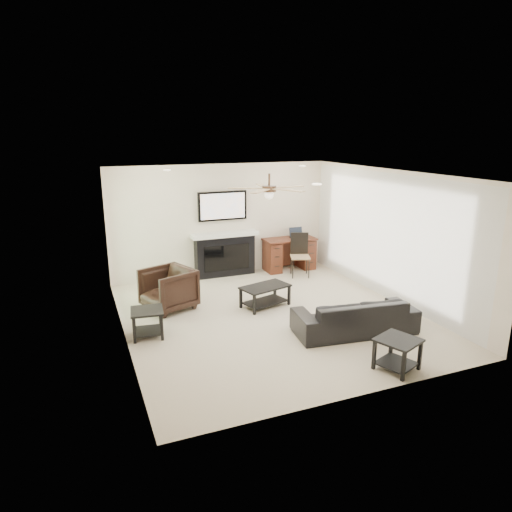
% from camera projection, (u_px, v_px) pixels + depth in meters
% --- Properties ---
extents(room_shell, '(5.50, 5.54, 2.52)m').
position_uv_depth(room_shell, '(279.00, 221.00, 7.81)').
color(room_shell, beige).
rests_on(room_shell, ground).
extents(sofa, '(2.05, 1.01, 0.58)m').
position_uv_depth(sofa, '(355.00, 316.00, 7.39)').
color(sofa, black).
rests_on(sofa, ground).
extents(armchair, '(1.09, 1.07, 0.77)m').
position_uv_depth(armchair, '(168.00, 289.00, 8.35)').
color(armchair, black).
rests_on(armchair, ground).
extents(coffee_table, '(1.00, 0.72, 0.40)m').
position_uv_depth(coffee_table, '(265.00, 296.00, 8.52)').
color(coffee_table, black).
rests_on(coffee_table, ground).
extents(end_table_near, '(0.67, 0.67, 0.45)m').
position_uv_depth(end_table_near, '(397.00, 354.00, 6.24)').
color(end_table_near, black).
rests_on(end_table_near, ground).
extents(end_table_left, '(0.56, 0.56, 0.45)m').
position_uv_depth(end_table_left, '(148.00, 323.00, 7.26)').
color(end_table_left, black).
rests_on(end_table_left, ground).
extents(fireplace_unit, '(1.52, 0.34, 1.91)m').
position_uv_depth(fireplace_unit, '(225.00, 234.00, 10.18)').
color(fireplace_unit, black).
rests_on(fireplace_unit, ground).
extents(desk, '(1.22, 0.56, 0.76)m').
position_uv_depth(desk, '(289.00, 254.00, 10.77)').
color(desk, '#3B1B0E').
rests_on(desk, ground).
extents(desk_chair, '(0.54, 0.56, 0.97)m').
position_uv_depth(desk_chair, '(300.00, 255.00, 10.25)').
color(desk_chair, black).
rests_on(desk_chair, ground).
extents(laptop, '(0.33, 0.24, 0.23)m').
position_uv_depth(laptop, '(298.00, 233.00, 10.69)').
color(laptop, black).
rests_on(laptop, desk).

